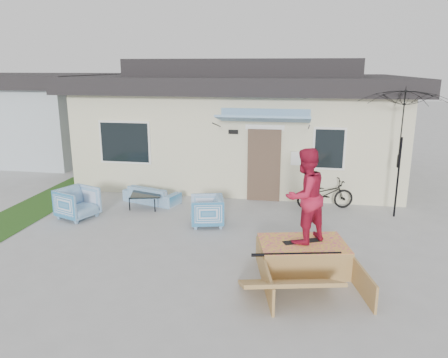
% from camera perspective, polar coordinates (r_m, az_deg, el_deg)
% --- Properties ---
extents(ground, '(90.00, 90.00, 0.00)m').
position_cam_1_polar(ground, '(8.77, -4.04, -11.12)').
color(ground, '#9D9D9D').
rests_on(ground, ground).
extents(grass_strip, '(1.40, 8.00, 0.01)m').
position_cam_1_polar(grass_strip, '(12.61, -25.34, -4.38)').
color(grass_strip, '#1F4415').
rests_on(grass_strip, ground).
extents(house, '(10.80, 8.49, 4.10)m').
position_cam_1_polar(house, '(15.88, 2.83, 7.87)').
color(house, beige).
rests_on(house, ground).
extents(neighbor_house, '(8.60, 7.60, 3.50)m').
position_cam_1_polar(neighbor_house, '(21.71, -25.38, 7.90)').
color(neighbor_house, '#A5B2BC').
rests_on(neighbor_house, ground).
extents(loveseat, '(1.72, 0.97, 0.65)m').
position_cam_1_polar(loveseat, '(12.59, -9.52, -1.63)').
color(loveseat, teal).
rests_on(loveseat, ground).
extents(armchair_left, '(1.06, 1.10, 0.88)m').
position_cam_1_polar(armchair_left, '(11.74, -18.83, -2.84)').
color(armchair_left, teal).
rests_on(armchair_left, ground).
extents(armchair_right, '(0.90, 0.94, 0.80)m').
position_cam_1_polar(armchair_right, '(10.64, -2.28, -4.04)').
color(armchair_right, teal).
rests_on(armchair_right, ground).
extents(coffee_table, '(0.98, 0.98, 0.40)m').
position_cam_1_polar(coffee_table, '(12.23, -10.20, -2.77)').
color(coffee_table, black).
rests_on(coffee_table, ground).
extents(bicycle, '(1.66, 0.93, 1.01)m').
position_cam_1_polar(bicycle, '(12.16, 13.25, -1.53)').
color(bicycle, black).
rests_on(bicycle, ground).
extents(patio_umbrella, '(2.75, 2.63, 2.20)m').
position_cam_1_polar(patio_umbrella, '(11.77, 22.33, 3.46)').
color(patio_umbrella, black).
rests_on(patio_umbrella, ground).
extents(skate_ramp, '(2.06, 2.48, 0.54)m').
position_cam_1_polar(skate_ramp, '(8.56, 10.33, -10.02)').
color(skate_ramp, '#9E763F').
rests_on(skate_ramp, ground).
extents(skateboard, '(0.77, 0.49, 0.05)m').
position_cam_1_polar(skateboard, '(8.49, 10.34, -8.06)').
color(skateboard, black).
rests_on(skateboard, skate_ramp).
extents(skater, '(1.11, 1.11, 1.81)m').
position_cam_1_polar(skater, '(8.18, 10.64, -2.03)').
color(skater, '#AB1836').
rests_on(skater, skateboard).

